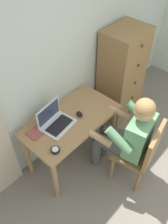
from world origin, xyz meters
name	(u,v)px	position (x,y,z in m)	size (l,w,h in m)	color
wall_back	(65,52)	(0.00, 2.20, 1.25)	(4.80, 0.05, 2.50)	silver
desk	(71,126)	(-0.31, 1.84, 0.60)	(1.09, 0.58, 0.72)	#9E754C
dresser	(121,76)	(0.75, 1.93, 0.66)	(0.56, 0.45, 1.33)	olive
chair	(141,151)	(0.00, 1.11, 0.49)	(0.48, 0.47, 0.88)	brown
person_seated	(127,133)	(-0.03, 1.29, 0.67)	(0.60, 0.63, 1.19)	#4C4C4C
laptop	(55,121)	(-0.48, 1.91, 0.77)	(0.37, 0.29, 0.24)	silver
computer_mouse	(80,114)	(-0.21, 1.81, 0.73)	(0.06, 0.10, 0.03)	black
desk_clock	(55,150)	(-0.71, 1.66, 0.73)	(0.09, 0.09, 0.03)	black
notebook_pad	(37,131)	(-0.67, 1.97, 0.72)	(0.21, 0.15, 0.01)	#994742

